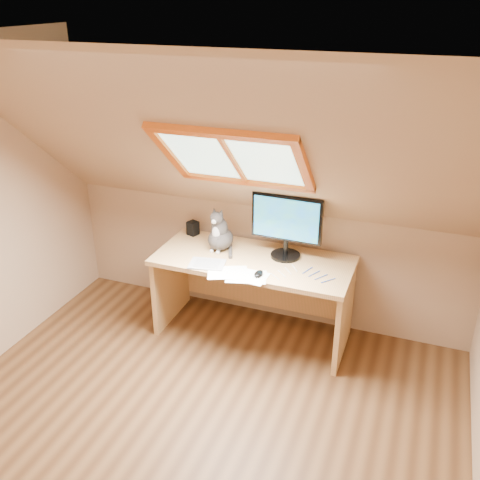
% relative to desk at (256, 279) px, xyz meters
% --- Properties ---
extents(ground, '(3.50, 3.50, 0.00)m').
position_rel_desk_xyz_m(ground, '(-0.03, -1.45, -0.49)').
color(ground, brown).
rests_on(ground, ground).
extents(room_shell, '(3.52, 3.52, 2.41)m').
position_rel_desk_xyz_m(room_shell, '(-0.03, -1.54, 0.94)').
color(room_shell, tan).
rests_on(room_shell, ground).
extents(desk, '(1.56, 0.68, 0.71)m').
position_rel_desk_xyz_m(desk, '(0.00, 0.00, 0.00)').
color(desk, tan).
rests_on(desk, ground).
extents(monitor, '(0.56, 0.24, 0.52)m').
position_rel_desk_xyz_m(monitor, '(0.23, 0.05, 0.52)').
color(monitor, black).
rests_on(monitor, desk).
extents(cat, '(0.23, 0.27, 0.37)m').
position_rel_desk_xyz_m(cat, '(-0.31, -0.00, 0.35)').
color(cat, '#413B39').
rests_on(cat, desk).
extents(desk_speaker, '(0.11, 0.11, 0.12)m').
position_rel_desk_xyz_m(desk_speaker, '(-0.64, 0.18, 0.28)').
color(desk_speaker, black).
rests_on(desk_speaker, desk).
extents(graphics_tablet, '(0.30, 0.24, 0.01)m').
position_rel_desk_xyz_m(graphics_tablet, '(-0.30, -0.29, 0.23)').
color(graphics_tablet, '#B2B2B7').
rests_on(graphics_tablet, desk).
extents(mouse, '(0.06, 0.11, 0.03)m').
position_rel_desk_xyz_m(mouse, '(0.13, -0.32, 0.24)').
color(mouse, black).
rests_on(mouse, desk).
extents(papers, '(0.35, 0.30, 0.01)m').
position_rel_desk_xyz_m(papers, '(-0.04, -0.33, 0.22)').
color(papers, white).
rests_on(papers, desk).
extents(cables, '(0.51, 0.26, 0.01)m').
position_rel_desk_xyz_m(cables, '(0.45, -0.19, 0.22)').
color(cables, silver).
rests_on(cables, desk).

